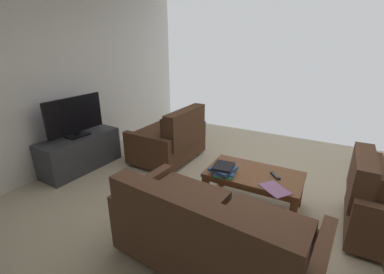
{
  "coord_description": "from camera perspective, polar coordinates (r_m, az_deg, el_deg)",
  "views": [
    {
      "loc": [
        -0.64,
        2.56,
        1.88
      ],
      "look_at": [
        0.67,
        0.12,
        0.84
      ],
      "focal_mm": 24.84,
      "sensor_mm": 36.0,
      "label": 1
    }
  ],
  "objects": [
    {
      "name": "tv_remote",
      "position": [
        3.11,
        17.46,
        -7.93
      ],
      "size": [
        0.14,
        0.15,
        0.02
      ],
      "color": "black",
      "rests_on": "coffee_table"
    },
    {
      "name": "coffee_table",
      "position": [
        3.16,
        13.1,
        -8.63
      ],
      "size": [
        1.06,
        0.6,
        0.43
      ],
      "color": "brown",
      "rests_on": "ground"
    },
    {
      "name": "flat_tv",
      "position": [
        4.16,
        -23.89,
        4.08
      ],
      "size": [
        0.22,
        0.89,
        0.58
      ],
      "color": "black",
      "rests_on": "tv_stand"
    },
    {
      "name": "tv_stand",
      "position": [
        4.34,
        -22.82,
        -3.03
      ],
      "size": [
        0.53,
        1.19,
        0.52
      ],
      "color": "#38383D",
      "rests_on": "ground"
    },
    {
      "name": "loveseat_near",
      "position": [
        4.25,
        -4.63,
        -0.45
      ],
      "size": [
        0.9,
        1.13,
        0.88
      ],
      "color": "black",
      "rests_on": "ground"
    },
    {
      "name": "loose_magazine",
      "position": [
        2.87,
        17.36,
        -10.61
      ],
      "size": [
        0.35,
        0.34,
        0.01
      ],
      "primitive_type": "cube",
      "rotation": [
        0.0,
        0.0,
        4.05
      ],
      "color": "#996699",
      "rests_on": "coffee_table"
    },
    {
      "name": "ground_plane",
      "position": [
        3.24,
        12.05,
        -15.54
      ],
      "size": [
        5.84,
        5.61,
        0.01
      ],
      "primitive_type": "cube",
      "color": "beige"
    },
    {
      "name": "sofa_main",
      "position": [
        2.33,
        4.1,
        -20.11
      ],
      "size": [
        1.77,
        0.97,
        0.83
      ],
      "color": "black",
      "rests_on": "ground"
    },
    {
      "name": "wall_right",
      "position": [
        4.41,
        -26.43,
        11.86
      ],
      "size": [
        0.12,
        5.61,
        2.74
      ],
      "primitive_type": "cube",
      "color": "white",
      "rests_on": "ground"
    },
    {
      "name": "book_stack",
      "position": [
        3.05,
        6.84,
        -6.88
      ],
      "size": [
        0.31,
        0.33,
        0.1
      ],
      "color": "#337F51",
      "rests_on": "coffee_table"
    }
  ]
}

